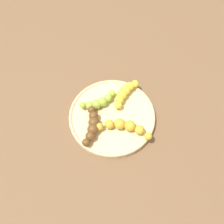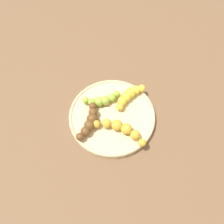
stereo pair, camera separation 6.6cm
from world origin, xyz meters
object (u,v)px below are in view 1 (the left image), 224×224
(fruit_bowl, at_px, (112,116))
(banana_green, at_px, (99,102))
(banana_yellow, at_px, (124,93))
(banana_overripe, at_px, (92,126))
(banana_spotted, at_px, (124,127))

(fruit_bowl, bearing_deg, banana_green, -81.55)
(banana_yellow, relative_size, banana_overripe, 1.20)
(banana_spotted, distance_m, banana_green, 0.12)
(fruit_bowl, xyz_separation_m, banana_green, (0.01, -0.06, 0.02))
(banana_green, height_order, banana_overripe, banana_overripe)
(banana_green, relative_size, banana_overripe, 1.20)
(banana_spotted, relative_size, banana_overripe, 1.35)
(banana_green, bearing_deg, banana_yellow, 86.82)
(banana_yellow, xyz_separation_m, banana_green, (0.09, -0.02, -0.00))
(banana_yellow, distance_m, banana_green, 0.09)
(banana_spotted, height_order, banana_overripe, same)
(fruit_bowl, relative_size, banana_spotted, 2.00)
(fruit_bowl, xyz_separation_m, banana_spotted, (0.00, 0.06, 0.02))
(banana_spotted, height_order, banana_yellow, same)
(banana_overripe, bearing_deg, fruit_bowl, 43.46)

